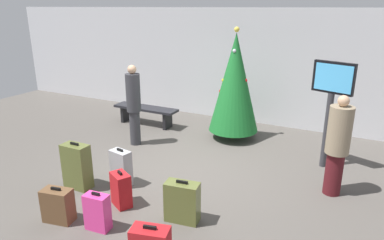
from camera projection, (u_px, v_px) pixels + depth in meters
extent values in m
plane|color=#514C47|center=(181.00, 172.00, 6.60)|extent=(16.00, 16.00, 0.00)
cube|color=silver|center=(246.00, 66.00, 9.17)|extent=(16.00, 0.20, 2.95)
cylinder|color=#4C3319|center=(233.00, 134.00, 8.27)|extent=(0.12, 0.12, 0.21)
cone|color=#196628|center=(235.00, 83.00, 7.89)|extent=(1.14, 1.14, 2.23)
sphere|color=#F2D84C|center=(237.00, 29.00, 7.52)|extent=(0.12, 0.12, 0.12)
sphere|color=silver|center=(234.00, 51.00, 7.58)|extent=(0.08, 0.08, 0.08)
sphere|color=yellow|center=(240.00, 85.00, 8.15)|extent=(0.08, 0.08, 0.08)
sphere|color=red|center=(221.00, 91.00, 8.06)|extent=(0.08, 0.08, 0.08)
sphere|color=yellow|center=(223.00, 80.00, 7.90)|extent=(0.08, 0.08, 0.08)
sphere|color=red|center=(246.00, 80.00, 7.76)|extent=(0.08, 0.08, 0.08)
cylinder|color=#333338|center=(327.00, 131.00, 6.61)|extent=(0.12, 0.12, 1.46)
cube|color=black|center=(333.00, 78.00, 6.30)|extent=(0.75, 0.33, 0.58)
cube|color=#4CB2F2|center=(333.00, 78.00, 6.26)|extent=(0.65, 0.24, 0.49)
cube|color=black|center=(146.00, 108.00, 9.08)|extent=(1.75, 0.44, 0.06)
cube|color=black|center=(126.00, 114.00, 9.44)|extent=(0.08, 0.35, 0.42)
cube|color=black|center=(168.00, 120.00, 8.88)|extent=(0.08, 0.35, 0.42)
cylinder|color=#4C1419|center=(333.00, 173.00, 5.74)|extent=(0.28, 0.28, 0.73)
cylinder|color=gray|center=(340.00, 130.00, 5.50)|extent=(0.52, 0.52, 0.78)
sphere|color=tan|center=(344.00, 101.00, 5.35)|extent=(0.18, 0.18, 0.18)
cylinder|color=#333338|center=(135.00, 128.00, 7.82)|extent=(0.24, 0.24, 0.78)
cylinder|color=#333338|center=(133.00, 93.00, 7.56)|extent=(0.43, 0.43, 0.83)
sphere|color=tan|center=(132.00, 69.00, 7.41)|extent=(0.19, 0.19, 0.19)
cube|color=black|center=(150.00, 227.00, 3.94)|extent=(0.16, 0.07, 0.04)
cube|color=#59602D|center=(77.00, 166.00, 5.92)|extent=(0.47, 0.26, 0.79)
cube|color=black|center=(74.00, 144.00, 5.79)|extent=(0.16, 0.03, 0.04)
cube|color=#59602D|center=(182.00, 202.00, 5.02)|extent=(0.52, 0.31, 0.60)
cube|color=black|center=(182.00, 182.00, 4.92)|extent=(0.17, 0.05, 0.04)
cube|color=#B2191E|center=(121.00, 190.00, 5.41)|extent=(0.40, 0.35, 0.54)
cube|color=black|center=(120.00, 173.00, 5.32)|extent=(0.12, 0.08, 0.04)
cube|color=brown|center=(58.00, 205.00, 5.02)|extent=(0.46, 0.32, 0.50)
cube|color=black|center=(56.00, 189.00, 4.94)|extent=(0.15, 0.06, 0.04)
cube|color=#9EA0A5|center=(121.00, 168.00, 6.04)|extent=(0.40, 0.27, 0.63)
cube|color=black|center=(120.00, 150.00, 5.93)|extent=(0.13, 0.05, 0.04)
cube|color=#E5388C|center=(97.00, 212.00, 4.83)|extent=(0.36, 0.22, 0.53)
cube|color=black|center=(96.00, 194.00, 4.74)|extent=(0.12, 0.04, 0.04)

